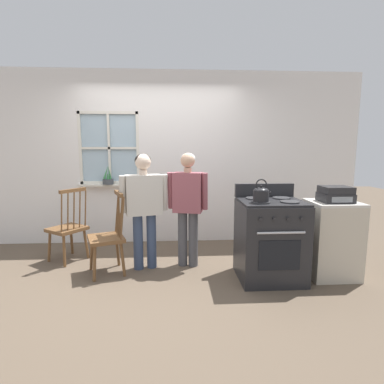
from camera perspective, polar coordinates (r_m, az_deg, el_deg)
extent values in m
plane|color=brown|center=(3.72, -6.79, -15.66)|extent=(16.00, 16.00, 0.00)
cube|color=white|center=(5.39, -30.58, 5.48)|extent=(1.95, 0.06, 2.70)
cube|color=white|center=(4.95, 10.88, 6.33)|extent=(3.52, 0.06, 2.70)
cube|color=white|center=(5.01, -14.99, -3.86)|extent=(0.93, 0.06, 0.95)
cube|color=white|center=(4.98, -15.86, 18.16)|extent=(0.93, 0.06, 0.63)
cube|color=silver|center=(4.86, -15.39, 1.27)|extent=(0.99, 0.10, 0.03)
cube|color=#9EB7C6|center=(4.91, -15.43, 8.07)|extent=(0.87, 0.01, 1.06)
cube|color=silver|center=(4.88, -15.50, 8.06)|extent=(0.04, 0.02, 1.12)
cube|color=silver|center=(4.88, -15.50, 8.06)|extent=(0.93, 0.02, 0.04)
cube|color=silver|center=(4.99, -20.53, 7.84)|extent=(0.04, 0.03, 1.12)
cube|color=silver|center=(4.81, -10.28, 8.23)|extent=(0.04, 0.03, 1.12)
cube|color=silver|center=(4.91, -15.76, 14.37)|extent=(0.93, 0.03, 0.04)
cube|color=silver|center=(4.91, -15.26, 1.76)|extent=(0.93, 0.03, 0.04)
cube|color=brown|center=(4.39, -22.70, -6.51)|extent=(0.57, 0.57, 0.04)
cylinder|color=brown|center=(4.67, -21.97, -8.50)|extent=(0.06, 0.09, 0.42)
cylinder|color=brown|center=(4.49, -25.52, -9.38)|extent=(0.09, 0.06, 0.42)
cylinder|color=brown|center=(4.43, -19.50, -9.31)|extent=(0.09, 0.06, 0.42)
cylinder|color=brown|center=(4.24, -23.17, -10.30)|extent=(0.06, 0.09, 0.42)
cylinder|color=brown|center=(4.30, -19.63, -3.08)|extent=(0.07, 0.06, 0.52)
cylinder|color=brown|center=(4.25, -20.59, -3.26)|extent=(0.07, 0.06, 0.52)
cylinder|color=brown|center=(4.20, -21.56, -3.46)|extent=(0.07, 0.06, 0.52)
cylinder|color=brown|center=(4.15, -22.57, -3.65)|extent=(0.07, 0.06, 0.52)
cylinder|color=brown|center=(4.10, -23.59, -3.85)|extent=(0.07, 0.06, 0.52)
cube|color=brown|center=(4.15, -21.77, 0.28)|extent=(0.25, 0.33, 0.04)
cube|color=brown|center=(3.79, -16.07, -8.51)|extent=(0.52, 0.53, 0.04)
cylinder|color=brown|center=(4.00, -18.59, -11.14)|extent=(0.08, 0.06, 0.42)
cylinder|color=brown|center=(3.69, -18.07, -12.83)|extent=(0.06, 0.08, 0.42)
cylinder|color=brown|center=(4.04, -13.99, -10.76)|extent=(0.06, 0.08, 0.42)
cylinder|color=brown|center=(3.73, -13.06, -12.40)|extent=(0.08, 0.06, 0.42)
cylinder|color=brown|center=(3.92, -14.12, -3.93)|extent=(0.07, 0.04, 0.52)
cylinder|color=brown|center=(3.83, -13.89, -4.19)|extent=(0.07, 0.04, 0.52)
cylinder|color=brown|center=(3.75, -13.65, -4.47)|extent=(0.07, 0.04, 0.52)
cylinder|color=brown|center=(3.66, -13.39, -4.77)|extent=(0.07, 0.04, 0.52)
cylinder|color=brown|center=(3.58, -13.13, -5.08)|extent=(0.07, 0.04, 0.52)
cube|color=brown|center=(3.70, -13.79, -0.30)|extent=(0.17, 0.37, 0.04)
cylinder|color=#384766|center=(3.85, -10.21, -9.35)|extent=(0.12, 0.12, 0.70)
cylinder|color=#384766|center=(3.88, -7.72, -9.18)|extent=(0.12, 0.12, 0.70)
cube|color=beige|center=(3.73, -9.17, -0.51)|extent=(0.47, 0.31, 0.49)
cylinder|color=beige|center=(3.68, -13.08, -0.43)|extent=(0.10, 0.12, 0.46)
cylinder|color=beige|center=(3.75, -5.26, -0.08)|extent=(0.10, 0.12, 0.46)
cylinder|color=beige|center=(3.70, -9.27, 3.71)|extent=(0.10, 0.10, 0.06)
sphere|color=beige|center=(3.69, -9.32, 5.67)|extent=(0.19, 0.19, 0.19)
ellipsoid|color=black|center=(3.70, -9.36, 5.94)|extent=(0.20, 0.20, 0.16)
cylinder|color=#4C4C51|center=(3.91, -1.79, -8.84)|extent=(0.12, 0.12, 0.71)
cylinder|color=#4C4C51|center=(3.89, 0.22, -8.95)|extent=(0.12, 0.12, 0.71)
cube|color=#934C56|center=(3.77, -0.80, -0.05)|extent=(0.40, 0.29, 0.50)
cylinder|color=#934C56|center=(3.79, -4.08, 0.29)|extent=(0.10, 0.12, 0.46)
cylinder|color=#934C56|center=(3.71, 2.43, 0.12)|extent=(0.10, 0.12, 0.46)
cylinder|color=tan|center=(3.73, -0.81, 4.20)|extent=(0.10, 0.10, 0.06)
sphere|color=tan|center=(3.73, -0.82, 6.06)|extent=(0.18, 0.18, 0.18)
ellipsoid|color=silver|center=(3.74, -0.77, 6.32)|extent=(0.19, 0.19, 0.15)
cube|color=#232326|center=(3.61, 14.63, -9.03)|extent=(0.72, 0.64, 0.90)
cube|color=black|center=(3.51, 14.90, -1.79)|extent=(0.71, 0.61, 0.02)
cylinder|color=#2D2D30|center=(3.33, 12.95, -1.92)|extent=(0.20, 0.20, 0.02)
cylinder|color=#2D2D30|center=(3.44, 18.15, -1.82)|extent=(0.20, 0.20, 0.02)
cylinder|color=#2D2D30|center=(3.58, 11.81, -1.20)|extent=(0.20, 0.20, 0.02)
cylinder|color=#2D2D30|center=(3.67, 16.69, -1.12)|extent=(0.20, 0.20, 0.02)
cube|color=#232326|center=(3.76, 13.58, 0.36)|extent=(0.72, 0.06, 0.16)
cube|color=black|center=(3.34, 16.33, -11.53)|extent=(0.45, 0.01, 0.32)
cylinder|color=silver|center=(3.25, 16.64, -7.45)|extent=(0.50, 0.02, 0.02)
cylinder|color=#232326|center=(3.15, 12.97, -5.07)|extent=(0.04, 0.02, 0.04)
cylinder|color=#232326|center=(3.20, 15.45, -4.97)|extent=(0.04, 0.02, 0.04)
cylinder|color=#232326|center=(3.25, 17.87, -4.88)|extent=(0.04, 0.02, 0.04)
cylinder|color=#232326|center=(3.30, 20.20, -4.78)|extent=(0.04, 0.02, 0.04)
cylinder|color=black|center=(3.32, 12.99, -0.75)|extent=(0.17, 0.17, 0.12)
ellipsoid|color=black|center=(3.31, 13.03, 0.27)|extent=(0.16, 0.16, 0.07)
sphere|color=black|center=(3.31, 13.05, 1.04)|extent=(0.03, 0.03, 0.03)
cylinder|color=black|center=(3.34, 14.33, -0.43)|extent=(0.08, 0.03, 0.07)
torus|color=black|center=(3.31, 13.06, 1.39)|extent=(0.12, 0.01, 0.12)
cylinder|color=#42474C|center=(4.85, -15.69, 1.90)|extent=(0.17, 0.17, 0.08)
cylinder|color=#33261C|center=(4.84, -15.71, 2.28)|extent=(0.15, 0.15, 0.01)
cone|color=#388447|center=(4.84, -15.47, 3.62)|extent=(0.06, 0.05, 0.21)
cone|color=#388447|center=(4.86, -15.79, 2.94)|extent=(0.04, 0.05, 0.10)
cone|color=#388447|center=(4.83, -16.05, 3.62)|extent=(0.10, 0.06, 0.22)
cone|color=#388447|center=(4.81, -15.68, 2.87)|extent=(0.04, 0.05, 0.09)
cube|color=beige|center=(3.94, 25.02, -8.32)|extent=(0.55, 0.50, 0.87)
cube|color=beige|center=(3.84, 25.43, -1.87)|extent=(0.55, 0.50, 0.03)
cube|color=#232326|center=(3.81, 25.63, -0.96)|extent=(0.34, 0.28, 0.10)
cube|color=#232326|center=(3.80, 25.72, 0.38)|extent=(0.32, 0.27, 0.08)
cube|color=gray|center=(3.69, 26.70, -1.31)|extent=(0.24, 0.01, 0.06)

